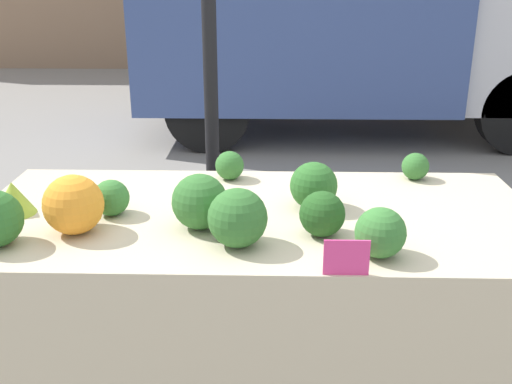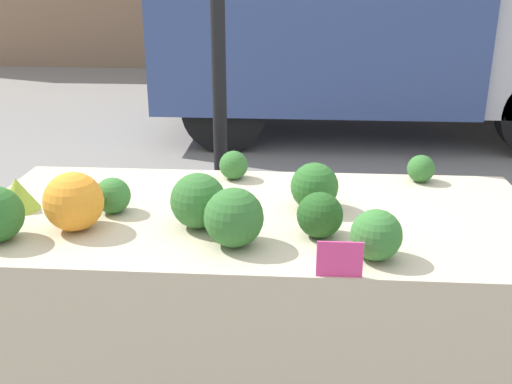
% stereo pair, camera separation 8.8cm
% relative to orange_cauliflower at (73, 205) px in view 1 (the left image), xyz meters
% --- Properties ---
extents(tent_pole, '(0.07, 0.07, 2.49)m').
position_rel_orange_cauliflower_xyz_m(tent_pole, '(0.35, 1.10, 0.32)').
color(tent_pole, black).
rests_on(tent_pole, ground_plane).
extents(market_table, '(2.03, 0.94, 0.83)m').
position_rel_orange_cauliflower_xyz_m(market_table, '(0.59, 0.12, -0.19)').
color(market_table, beige).
rests_on(market_table, ground_plane).
extents(orange_cauliflower, '(0.20, 0.20, 0.20)m').
position_rel_orange_cauliflower_xyz_m(orange_cauliflower, '(0.00, 0.00, 0.00)').
color(orange_cauliflower, orange).
rests_on(orange_cauliflower, market_table).
extents(romanesco_head, '(0.15, 0.15, 0.12)m').
position_rel_orange_cauliflower_xyz_m(romanesco_head, '(-0.27, 0.16, -0.04)').
color(romanesco_head, '#93B238').
rests_on(romanesco_head, market_table).
extents(broccoli_head_0, '(0.16, 0.16, 0.16)m').
position_rel_orange_cauliflower_xyz_m(broccoli_head_0, '(0.98, -0.15, -0.02)').
color(broccoli_head_0, '#387533').
rests_on(broccoli_head_0, market_table).
extents(broccoli_head_1, '(0.17, 0.17, 0.17)m').
position_rel_orange_cauliflower_xyz_m(broccoli_head_1, '(0.80, 0.24, -0.01)').
color(broccoli_head_1, '#2D6628').
rests_on(broccoli_head_1, market_table).
extents(broccoli_head_3, '(0.11, 0.11, 0.11)m').
position_rel_orange_cauliflower_xyz_m(broccoli_head_3, '(1.25, 0.57, -0.04)').
color(broccoli_head_3, '#336B2D').
rests_on(broccoli_head_3, market_table).
extents(broccoli_head_4, '(0.19, 0.19, 0.19)m').
position_rel_orange_cauliflower_xyz_m(broccoli_head_4, '(0.54, -0.09, -0.00)').
color(broccoli_head_4, '#336B2D').
rests_on(broccoli_head_4, market_table).
extents(broccoli_head_5, '(0.13, 0.13, 0.13)m').
position_rel_orange_cauliflower_xyz_m(broccoli_head_5, '(0.08, 0.15, -0.03)').
color(broccoli_head_5, '#387533').
rests_on(broccoli_head_5, market_table).
extents(broccoli_head_6, '(0.19, 0.19, 0.19)m').
position_rel_orange_cauliflower_xyz_m(broccoli_head_6, '(0.41, 0.05, -0.01)').
color(broccoli_head_6, '#336B2D').
rests_on(broccoli_head_6, market_table).
extents(broccoli_head_7, '(0.12, 0.12, 0.12)m').
position_rel_orange_cauliflower_xyz_m(broccoli_head_7, '(0.48, 0.55, -0.04)').
color(broccoli_head_7, '#336B2D').
rests_on(broccoli_head_7, market_table).
extents(broccoli_head_8, '(0.15, 0.15, 0.15)m').
position_rel_orange_cauliflower_xyz_m(broccoli_head_8, '(0.82, -0.00, -0.02)').
color(broccoli_head_8, '#23511E').
rests_on(broccoli_head_8, market_table).
extents(price_sign, '(0.13, 0.01, 0.11)m').
position_rel_orange_cauliflower_xyz_m(price_sign, '(0.86, -0.27, -0.05)').
color(price_sign, '#E53D84').
rests_on(price_sign, market_table).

